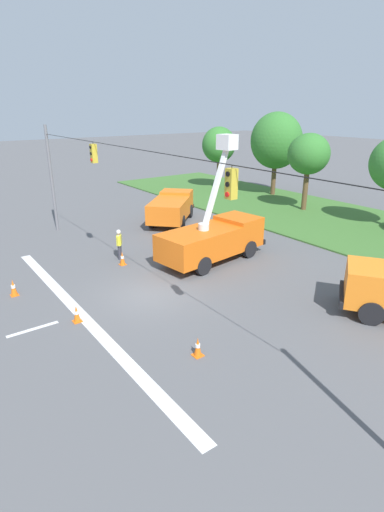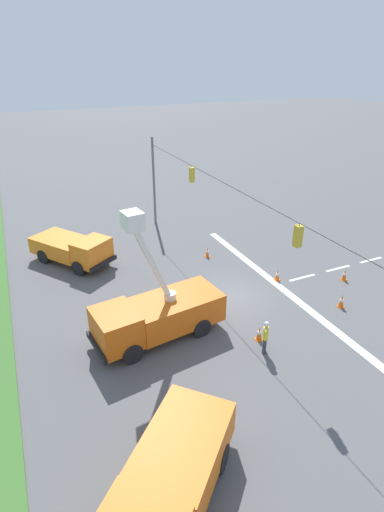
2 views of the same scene
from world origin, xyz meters
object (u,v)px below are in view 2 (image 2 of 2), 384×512
at_px(traffic_cone_foreground_right, 277,275).
at_px(traffic_cone_mid_right, 345,275).
at_px(utility_truck_support_far, 171,477).
at_px(utility_truck_bucket_lift, 157,313).
at_px(utility_truck_support_near, 73,248).
at_px(traffic_cone_near_bucket, 207,252).
at_px(road_worker, 265,335).
at_px(traffic_cone_foreground_left, 342,301).
at_px(traffic_cone_mid_left, 259,333).

bearing_deg(traffic_cone_foreground_right, traffic_cone_mid_right, -114.76).
distance_m(utility_truck_support_far, traffic_cone_mid_right, 17.59).
height_order(utility_truck_bucket_lift, utility_truck_support_far, utility_truck_bucket_lift).
height_order(utility_truck_support_near, traffic_cone_mid_right, utility_truck_support_near).
bearing_deg(traffic_cone_near_bucket, utility_truck_support_near, 71.10).
distance_m(utility_truck_bucket_lift, traffic_cone_mid_right, 12.86).
bearing_deg(road_worker, traffic_cone_foreground_left, -76.96).
relative_size(utility_truck_support_near, utility_truck_support_far, 1.04).
xyz_separation_m(road_worker, traffic_cone_near_bucket, (10.34, -2.11, -0.64)).
bearing_deg(road_worker, utility_truck_bucket_lift, 52.13).
bearing_deg(traffic_cone_foreground_left, traffic_cone_mid_left, 95.17).
xyz_separation_m(utility_truck_support_near, utility_truck_support_far, (-18.20, 0.13, 0.07)).
bearing_deg(traffic_cone_near_bucket, utility_truck_bucket_lift, 137.95).
relative_size(traffic_cone_mid_right, traffic_cone_near_bucket, 1.04).
relative_size(utility_truck_bucket_lift, traffic_cone_mid_right, 9.09).
bearing_deg(traffic_cone_mid_left, traffic_cone_foreground_right, -43.57).
xyz_separation_m(utility_truck_support_near, traffic_cone_mid_right, (-9.62, -15.21, -0.73)).
distance_m(utility_truck_support_far, traffic_cone_foreground_left, 14.40).
bearing_deg(traffic_cone_mid_right, utility_truck_support_far, 119.20).
xyz_separation_m(traffic_cone_foreground_right, traffic_cone_mid_left, (-4.61, 4.39, 0.03)).
bearing_deg(road_worker, traffic_cone_foreground_right, -40.38).
height_order(utility_truck_support_far, traffic_cone_foreground_right, utility_truck_support_far).
height_order(traffic_cone_foreground_right, traffic_cone_mid_right, traffic_cone_mid_right).
bearing_deg(traffic_cone_mid_left, road_worker, 161.59).
bearing_deg(traffic_cone_foreground_right, traffic_cone_foreground_left, -159.99).
bearing_deg(utility_truck_bucket_lift, utility_truck_support_near, 13.43).
bearing_deg(traffic_cone_mid_left, utility_truck_support_near, 29.15).
bearing_deg(utility_truck_support_near, utility_truck_bucket_lift, -166.57).
height_order(traffic_cone_mid_left, traffic_cone_near_bucket, traffic_cone_mid_left).
height_order(utility_truck_bucket_lift, traffic_cone_mid_left, utility_truck_bucket_lift).
xyz_separation_m(utility_truck_support_far, traffic_cone_foreground_right, (10.36, -11.45, -0.82)).
distance_m(traffic_cone_foreground_right, traffic_cone_near_bucket, 5.48).
height_order(utility_truck_support_near, traffic_cone_mid_left, utility_truck_support_near).
distance_m(traffic_cone_foreground_left, traffic_cone_foreground_right, 4.34).
distance_m(utility_truck_bucket_lift, utility_truck_support_far, 8.54).
height_order(utility_truck_bucket_lift, traffic_cone_near_bucket, utility_truck_bucket_lift).
bearing_deg(traffic_cone_mid_left, traffic_cone_foreground_left, -84.83).
distance_m(utility_truck_support_far, road_worker, 8.33).
bearing_deg(utility_truck_bucket_lift, traffic_cone_foreground_left, -100.18).
bearing_deg(utility_truck_support_near, road_worker, -153.54).
height_order(traffic_cone_foreground_left, traffic_cone_foreground_right, traffic_cone_foreground_left).
bearing_deg(traffic_cone_mid_right, traffic_cone_foreground_left, 133.63).
bearing_deg(traffic_cone_mid_right, utility_truck_bucket_lift, 91.87).
xyz_separation_m(utility_truck_bucket_lift, road_worker, (-3.30, -4.24, -0.39)).
xyz_separation_m(traffic_cone_foreground_right, traffic_cone_near_bucket, (4.83, 2.57, -0.00)).
bearing_deg(utility_truck_support_far, road_worker, -54.35).
bearing_deg(traffic_cone_foreground_left, utility_truck_support_far, 115.90).
bearing_deg(traffic_cone_foreground_left, road_worker, 103.04).
height_order(utility_truck_support_far, traffic_cone_near_bucket, utility_truck_support_far).
height_order(utility_truck_bucket_lift, road_worker, utility_truck_bucket_lift).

